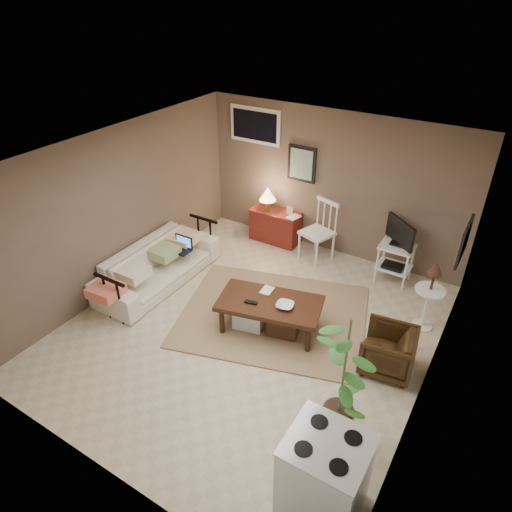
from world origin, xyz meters
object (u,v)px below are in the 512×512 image
Objects in this scene: coffee_table at (269,313)px; potted_plant at (344,375)px; sofa at (157,259)px; stove at (324,476)px; armchair at (388,349)px; tv_stand at (397,250)px; spindle_chair at (318,233)px; side_table at (431,288)px; red_console at (275,223)px.

coffee_table is 0.96× the size of potted_plant.
stove reaches higher than sofa.
coffee_table is 2.37× the size of armchair.
armchair is (0.50, -1.87, -0.25)m from tv_stand.
stove is (1.85, -3.84, -0.04)m from spindle_chair.
potted_plant is 0.92m from stove.
spindle_chair is at bearing 156.70° from side_table.
tv_stand is 0.69× the size of potted_plant.
potted_plant is (1.41, -1.01, 0.53)m from coffee_table.
potted_plant is (-0.34, -2.16, 0.17)m from side_table.
sofa is 3.93m from side_table.
tv_stand is 3.88m from stove.
red_console is 1.13× the size of stove.
side_table is at bearing -50.94° from tv_stand.
spindle_chair is 0.67× the size of potted_plant.
armchair is at bearing -36.90° from red_console.
armchair is (3.59, 0.04, -0.10)m from sofa.
potted_plant is at bearing -35.58° from coffee_table.
stove is (0.20, -0.82, -0.37)m from potted_plant.
spindle_chair is (0.90, -0.15, 0.13)m from red_console.
tv_stand reaches higher than side_table.
red_console is at bearing 160.72° from side_table.
red_console is (0.88, 2.07, -0.06)m from sofa.
potted_plant reaches higher than spindle_chair.
side_table is (2.89, -1.01, 0.30)m from red_console.
coffee_table is 2.03m from spindle_chair.
spindle_chair is 1.66× the size of armchair.
spindle_chair is (1.79, 1.92, 0.07)m from sofa.
sofa is at bearing -164.35° from side_table.
potted_plant is at bearing -99.05° from side_table.
coffee_table is at bearing -146.79° from side_table.
tv_stand is at bearing -172.66° from armchair.
coffee_table is 1.46× the size of red_console.
armchair is 0.40× the size of potted_plant.
sofa is 2.25m from red_console.
stove is at bearing -55.46° from red_console.
coffee_table is 2.44m from red_console.
tv_stand reaches higher than spindle_chair.
stove is (0.55, -3.84, -0.12)m from tv_stand.
armchair reaches higher than coffee_table.
spindle_chair is at bearing -143.88° from armchair.
red_console is 3.38m from armchair.
coffee_table is 2.13m from side_table.
spindle_chair reaches higher than coffee_table.
red_console reaches higher than coffee_table.
spindle_chair is 2.60m from armchair.
red_console is 1.63× the size of armchair.
potted_plant is (2.55, -3.17, 0.47)m from red_console.
sofa is 2.62m from spindle_chair.
spindle_chair is at bearing 115.70° from stove.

